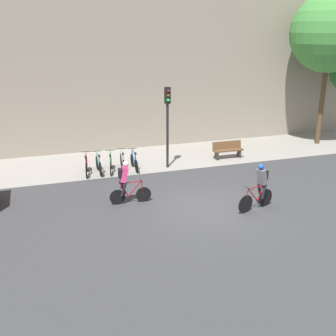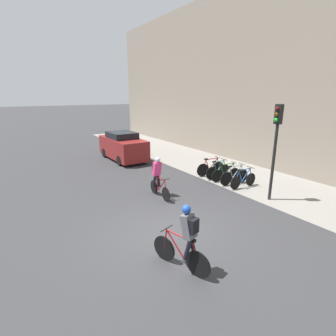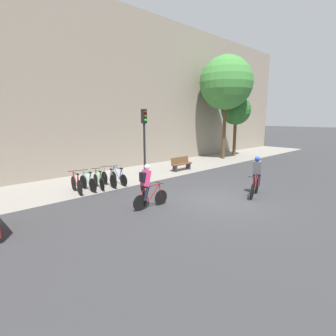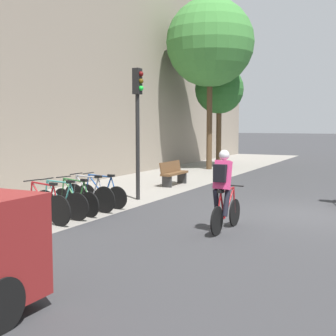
% 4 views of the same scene
% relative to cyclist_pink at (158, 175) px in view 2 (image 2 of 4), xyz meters
% --- Properties ---
extents(ground, '(200.00, 200.00, 0.00)m').
position_rel_cyclist_pink_xyz_m(ground, '(2.89, -1.35, -0.95)').
color(ground, '#333335').
extents(kerb_strip, '(44.00, 4.50, 0.01)m').
position_rel_cyclist_pink_xyz_m(kerb_strip, '(2.89, 5.40, -0.94)').
color(kerb_strip, gray).
rests_on(kerb_strip, ground).
extents(cyclist_pink, '(1.65, 0.46, 1.75)m').
position_rel_cyclist_pink_xyz_m(cyclist_pink, '(0.00, 0.00, 0.00)').
color(cyclist_pink, black).
rests_on(cyclist_pink, ground).
extents(cyclist_grey, '(1.69, 0.64, 1.79)m').
position_rel_cyclist_pink_xyz_m(cyclist_grey, '(4.69, -1.99, -0.00)').
color(cyclist_grey, black).
rests_on(cyclist_grey, ground).
extents(parked_bike_0, '(0.46, 1.70, 0.99)m').
position_rel_cyclist_pink_xyz_m(parked_bike_0, '(-1.01, 3.95, -0.53)').
color(parked_bike_0, black).
rests_on(parked_bike_0, ground).
extents(parked_bike_1, '(0.46, 1.63, 0.97)m').
position_rel_cyclist_pink_xyz_m(parked_bike_1, '(-0.44, 3.95, -0.54)').
color(parked_bike_1, black).
rests_on(parked_bike_1, ground).
extents(parked_bike_2, '(0.50, 1.65, 0.95)m').
position_rel_cyclist_pink_xyz_m(parked_bike_2, '(0.13, 3.95, -0.56)').
color(parked_bike_2, black).
rests_on(parked_bike_2, ground).
extents(parked_bike_3, '(0.46, 1.71, 0.98)m').
position_rel_cyclist_pink_xyz_m(parked_bike_3, '(0.70, 3.95, -0.54)').
color(parked_bike_3, black).
rests_on(parked_bike_3, ground).
extents(parked_bike_4, '(0.46, 1.64, 0.94)m').
position_rel_cyclist_pink_xyz_m(parked_bike_4, '(1.28, 3.95, -0.56)').
color(parked_bike_4, black).
rests_on(parked_bike_4, ground).
extents(traffic_light_pole, '(0.26, 0.30, 3.91)m').
position_rel_cyclist_pink_xyz_m(traffic_light_pole, '(2.90, 3.73, 1.75)').
color(traffic_light_pole, black).
rests_on(traffic_light_pole, ground).
extents(parked_car, '(4.30, 1.84, 1.85)m').
position_rel_cyclist_pink_xyz_m(parked_car, '(-6.93, 1.43, -0.05)').
color(parked_car, maroon).
rests_on(parked_car, ground).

